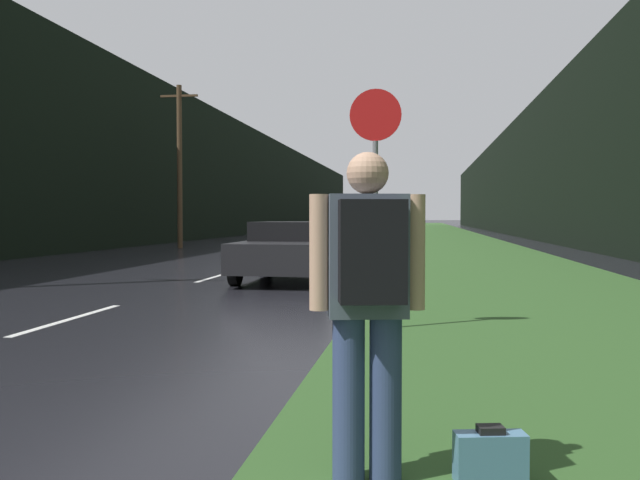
{
  "coord_description": "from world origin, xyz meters",
  "views": [
    {
      "loc": [
        4.98,
        -2.05,
        1.47
      ],
      "look_at": [
        2.64,
        13.64,
        0.93
      ],
      "focal_mm": 38.0,
      "sensor_mm": 36.0,
      "label": 1
    }
  ],
  "objects_px": {
    "car_passing_far": "(362,230)",
    "stop_sign": "(375,185)",
    "suitcase": "(490,459)",
    "car_passing_near": "(290,250)",
    "hitchhiker_with_backpack": "(368,296)"
  },
  "relations": [
    {
      "from": "stop_sign",
      "to": "car_passing_far",
      "type": "relative_size",
      "value": 0.67
    },
    {
      "from": "hitchhiker_with_backpack",
      "to": "car_passing_near",
      "type": "distance_m",
      "value": 12.14
    },
    {
      "from": "car_passing_far",
      "to": "stop_sign",
      "type": "bearing_deg",
      "value": 95.21
    },
    {
      "from": "suitcase",
      "to": "car_passing_near",
      "type": "relative_size",
      "value": 0.09
    },
    {
      "from": "suitcase",
      "to": "car_passing_far",
      "type": "xyz_separation_m",
      "value": [
        -3.39,
        31.53,
        0.61
      ]
    },
    {
      "from": "stop_sign",
      "to": "suitcase",
      "type": "relative_size",
      "value": 7.64
    },
    {
      "from": "car_passing_near",
      "to": "stop_sign",
      "type": "bearing_deg",
      "value": 109.73
    },
    {
      "from": "car_passing_far",
      "to": "hitchhiker_with_backpack",
      "type": "bearing_deg",
      "value": 94.92
    },
    {
      "from": "stop_sign",
      "to": "hitchhiker_with_backpack",
      "type": "height_order",
      "value": "stop_sign"
    },
    {
      "from": "stop_sign",
      "to": "car_passing_near",
      "type": "xyz_separation_m",
      "value": [
        -2.42,
        6.76,
        -1.18
      ]
    },
    {
      "from": "stop_sign",
      "to": "car_passing_near",
      "type": "bearing_deg",
      "value": 109.73
    },
    {
      "from": "suitcase",
      "to": "stop_sign",
      "type": "bearing_deg",
      "value": 89.7
    },
    {
      "from": "hitchhiker_with_backpack",
      "to": "stop_sign",
      "type": "bearing_deg",
      "value": 82.12
    },
    {
      "from": "stop_sign",
      "to": "car_passing_near",
      "type": "relative_size",
      "value": 0.66
    },
    {
      "from": "suitcase",
      "to": "car_passing_near",
      "type": "xyz_separation_m",
      "value": [
        -3.39,
        11.72,
        0.55
      ]
    }
  ]
}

